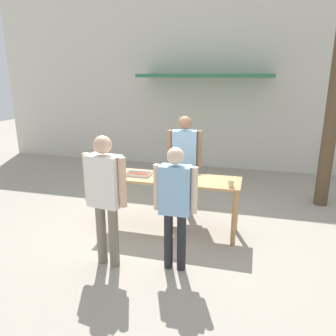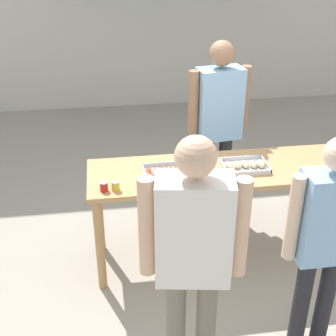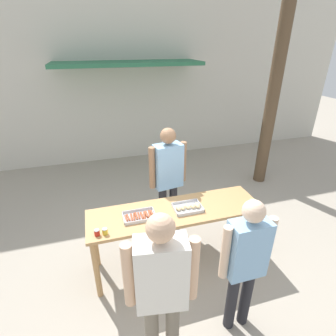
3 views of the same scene
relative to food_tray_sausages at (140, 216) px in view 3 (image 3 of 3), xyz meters
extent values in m
plane|color=#A39989|center=(0.47, 0.02, -0.90)|extent=(24.00, 24.00, 0.00)
cube|color=beige|center=(0.47, 4.02, 1.35)|extent=(12.00, 0.12, 4.50)
cube|color=#2D704C|center=(0.47, 3.47, 1.50)|extent=(3.20, 1.00, 0.08)
cube|color=tan|center=(0.47, 0.02, -0.04)|extent=(2.23, 0.65, 0.04)
cylinder|color=tan|center=(-0.58, -0.24, -0.48)|extent=(0.07, 0.07, 0.85)
cylinder|color=tan|center=(1.52, -0.24, -0.48)|extent=(0.07, 0.07, 0.85)
cylinder|color=tan|center=(-0.58, 0.28, -0.48)|extent=(0.07, 0.07, 0.85)
cylinder|color=tan|center=(1.52, 0.28, -0.48)|extent=(0.07, 0.07, 0.85)
cube|color=silver|center=(-0.01, 0.00, -0.01)|extent=(0.39, 0.24, 0.01)
cube|color=silver|center=(-0.01, -0.12, 0.01)|extent=(0.39, 0.01, 0.03)
cube|color=silver|center=(-0.01, 0.12, 0.01)|extent=(0.39, 0.01, 0.03)
cube|color=silver|center=(-0.20, 0.00, 0.01)|extent=(0.01, 0.24, 0.03)
cube|color=silver|center=(0.18, 0.00, 0.01)|extent=(0.01, 0.24, 0.03)
cylinder|color=#A34C2D|center=(-0.17, 0.00, 0.00)|extent=(0.03, 0.12, 0.02)
cylinder|color=#A34C2D|center=(-0.14, 0.01, 0.00)|extent=(0.04, 0.13, 0.02)
cylinder|color=#A34C2D|center=(-0.10, 0.00, 0.00)|extent=(0.03, 0.14, 0.02)
cylinder|color=#A34C2D|center=(-0.07, 0.00, 0.00)|extent=(0.04, 0.14, 0.02)
cylinder|color=#A34C2D|center=(-0.04, 0.01, 0.00)|extent=(0.03, 0.14, 0.02)
cylinder|color=#A34C2D|center=(-0.01, 0.01, 0.00)|extent=(0.03, 0.12, 0.02)
cylinder|color=#A34C2D|center=(0.02, -0.01, 0.01)|extent=(0.03, 0.13, 0.03)
cylinder|color=#A34C2D|center=(0.06, -0.01, 0.00)|extent=(0.04, 0.15, 0.02)
cylinder|color=#A34C2D|center=(0.09, 0.00, 0.01)|extent=(0.04, 0.12, 0.03)
cylinder|color=#A34C2D|center=(0.12, 0.00, 0.01)|extent=(0.04, 0.15, 0.02)
cylinder|color=#A34C2D|center=(0.15, 0.00, 0.01)|extent=(0.03, 0.12, 0.03)
cube|color=silver|center=(0.62, 0.00, -0.01)|extent=(0.36, 0.28, 0.01)
cube|color=silver|center=(0.62, -0.13, 0.01)|extent=(0.36, 0.01, 0.03)
cube|color=silver|center=(0.62, 0.13, 0.01)|extent=(0.36, 0.01, 0.03)
cube|color=silver|center=(0.45, 0.00, 0.01)|extent=(0.01, 0.28, 0.03)
cube|color=silver|center=(0.80, 0.00, 0.01)|extent=(0.01, 0.28, 0.03)
ellipsoid|color=#D6B77F|center=(0.49, 0.00, 0.02)|extent=(0.07, 0.11, 0.05)
ellipsoid|color=#D6B77F|center=(0.56, 0.01, 0.02)|extent=(0.07, 0.12, 0.05)
ellipsoid|color=#D6B77F|center=(0.62, 0.01, 0.02)|extent=(0.06, 0.11, 0.05)
ellipsoid|color=#D6B77F|center=(0.69, 0.00, 0.02)|extent=(0.06, 0.10, 0.05)
ellipsoid|color=#D6B77F|center=(0.75, -0.01, 0.02)|extent=(0.08, 0.12, 0.05)
cylinder|color=#B22319|center=(-0.52, -0.19, 0.02)|extent=(0.06, 0.06, 0.07)
cylinder|color=#B2B2B7|center=(-0.52, -0.19, 0.05)|extent=(0.06, 0.06, 0.01)
cylinder|color=gold|center=(-0.43, -0.20, 0.02)|extent=(0.06, 0.06, 0.07)
cylinder|color=#B2B2B7|center=(-0.43, -0.20, 0.05)|extent=(0.06, 0.06, 0.01)
cylinder|color=#DBC67A|center=(1.45, -0.19, 0.04)|extent=(0.08, 0.08, 0.10)
cylinder|color=#232328|center=(0.48, 0.71, -0.48)|extent=(0.12, 0.12, 0.84)
cylinder|color=#232328|center=(0.66, 0.74, -0.48)|extent=(0.12, 0.12, 0.84)
cube|color=#84B2DB|center=(0.57, 0.73, 0.27)|extent=(0.44, 0.29, 0.67)
sphere|color=#936B4C|center=(0.57, 0.73, 0.74)|extent=(0.23, 0.23, 0.23)
cylinder|color=#936B4C|center=(0.32, 0.69, 0.29)|extent=(0.09, 0.09, 0.63)
cylinder|color=#936B4C|center=(0.82, 0.77, 0.29)|extent=(0.09, 0.09, 0.63)
cylinder|color=#756B5B|center=(0.06, -1.16, -0.49)|extent=(0.13, 0.13, 0.83)
cylinder|color=#756B5B|center=(-0.13, -1.13, -0.49)|extent=(0.13, 0.13, 0.83)
cube|color=silver|center=(-0.03, -1.15, 0.25)|extent=(0.46, 0.30, 0.66)
sphere|color=#DBAD89|center=(-0.03, -1.15, 0.71)|extent=(0.22, 0.22, 0.22)
cylinder|color=#DBAD89|center=(0.22, -1.19, 0.27)|extent=(0.10, 0.10, 0.62)
cylinder|color=#DBAD89|center=(-0.29, -1.10, 0.27)|extent=(0.10, 0.10, 0.62)
cylinder|color=#232328|center=(0.93, -1.02, -0.52)|extent=(0.11, 0.11, 0.77)
cylinder|color=#232328|center=(0.75, -1.02, -0.52)|extent=(0.11, 0.11, 0.77)
cube|color=#84B2DB|center=(0.84, -1.02, 0.17)|extent=(0.38, 0.21, 0.61)
sphere|color=beige|center=(0.84, -1.02, 0.60)|extent=(0.21, 0.21, 0.21)
cylinder|color=beige|center=(1.07, -1.02, 0.19)|extent=(0.09, 0.09, 0.58)
cylinder|color=beige|center=(0.61, -1.02, 0.19)|extent=(0.09, 0.09, 0.58)
cylinder|color=brown|center=(3.05, 1.83, 1.62)|extent=(0.25, 0.25, 5.04)
camera|label=1|loc=(1.72, -4.66, 1.52)|focal=35.00mm
camera|label=2|loc=(-0.48, -3.22, 1.78)|focal=50.00mm
camera|label=3|loc=(-0.41, -2.62, 1.93)|focal=28.00mm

